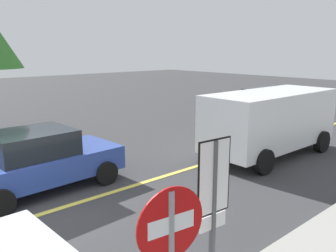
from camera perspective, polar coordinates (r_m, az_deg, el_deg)
The scene contains 6 objects.
ground_plane at distance 8.57m, azimuth -20.83°, elevation -13.46°, with size 80.00×80.00×0.00m, color #38383A.
lane_marking_centre at distance 9.88m, azimuth -4.21°, elevation -9.12°, with size 28.00×0.16×0.01m, color #E0D14C.
speed_limit_sign at distance 4.66m, azimuth 7.29°, elevation -11.13°, with size 0.54×0.06×2.52m.
white_van at distance 12.53m, azimuth 16.04°, elevation 1.04°, with size 5.22×2.31×2.20m.
car_blue_mid_road at distance 9.79m, azimuth -20.05°, elevation -5.13°, with size 4.14×2.21×1.59m.
car_yellow_behind_van at distance 18.83m, azimuth 15.85°, elevation 3.34°, with size 4.60×2.21×1.66m.
Camera 1 is at (-2.55, -7.34, 3.60)m, focal length 38.03 mm.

